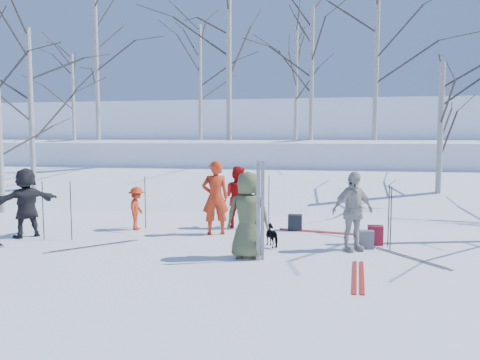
% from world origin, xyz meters
% --- Properties ---
extents(ground, '(120.00, 120.00, 0.00)m').
position_xyz_m(ground, '(0.00, 0.00, 0.00)').
color(ground, white).
rests_on(ground, ground).
extents(snow_ramp, '(70.00, 9.49, 4.12)m').
position_xyz_m(snow_ramp, '(0.00, 7.00, 0.15)').
color(snow_ramp, white).
rests_on(snow_ramp, ground).
extents(snow_plateau, '(70.00, 18.00, 2.20)m').
position_xyz_m(snow_plateau, '(0.00, 17.00, 1.00)').
color(snow_plateau, white).
rests_on(snow_plateau, ground).
extents(far_hill, '(90.00, 30.00, 6.00)m').
position_xyz_m(far_hill, '(0.00, 38.00, 2.00)').
color(far_hill, white).
rests_on(far_hill, ground).
extents(skier_olive_center, '(0.87, 0.62, 1.68)m').
position_xyz_m(skier_olive_center, '(0.59, -0.80, 0.84)').
color(skier_olive_center, '#495331').
rests_on(skier_olive_center, ground).
extents(skier_red_north, '(0.76, 0.64, 1.78)m').
position_xyz_m(skier_red_north, '(-0.56, 1.26, 0.89)').
color(skier_red_north, red).
rests_on(skier_red_north, ground).
extents(skier_redor_behind, '(0.91, 0.79, 1.59)m').
position_xyz_m(skier_redor_behind, '(-0.21, 2.20, 0.79)').
color(skier_redor_behind, red).
rests_on(skier_redor_behind, ground).
extents(skier_red_seated, '(0.50, 0.76, 1.09)m').
position_xyz_m(skier_red_seated, '(-2.63, 1.41, 0.55)').
color(skier_red_seated, red).
rests_on(skier_red_seated, ground).
extents(skier_cream_east, '(1.02, 0.86, 1.64)m').
position_xyz_m(skier_cream_east, '(2.60, 0.19, 0.82)').
color(skier_cream_east, beige).
rests_on(skier_cream_east, ground).
extents(skier_grey_west, '(1.33, 1.47, 1.63)m').
position_xyz_m(skier_grey_west, '(-4.82, 0.13, 0.81)').
color(skier_grey_west, black).
rests_on(skier_grey_west, ground).
extents(dog, '(0.52, 0.60, 0.47)m').
position_xyz_m(dog, '(0.96, 0.25, 0.24)').
color(dog, black).
rests_on(dog, ground).
extents(upright_ski_left, '(0.09, 0.16, 1.90)m').
position_xyz_m(upright_ski_left, '(0.82, -1.01, 0.95)').
color(upright_ski_left, silver).
rests_on(upright_ski_left, ground).
extents(upright_ski_right, '(0.10, 0.23, 1.89)m').
position_xyz_m(upright_ski_right, '(0.90, -0.99, 0.95)').
color(upright_ski_right, silver).
rests_on(upright_ski_right, ground).
extents(ski_pair_a, '(2.09, 2.10, 0.02)m').
position_xyz_m(ski_pair_a, '(-2.81, -0.51, 0.01)').
color(ski_pair_a, silver).
rests_on(ski_pair_a, ground).
extents(ski_pair_c, '(0.82, 1.97, 0.02)m').
position_xyz_m(ski_pair_c, '(1.86, 1.96, 0.01)').
color(ski_pair_c, '#A31C17').
rests_on(ski_pair_c, ground).
extents(ski_pair_d, '(0.42, 1.92, 0.02)m').
position_xyz_m(ski_pair_d, '(2.62, -1.68, 0.01)').
color(ski_pair_d, '#A31C17').
rests_on(ski_pair_d, ground).
extents(ski_pair_e, '(2.03, 2.09, 0.02)m').
position_xyz_m(ski_pair_e, '(3.66, -0.21, 0.01)').
color(ski_pair_e, silver).
rests_on(ski_pair_e, ground).
extents(ski_pole_a, '(0.02, 0.02, 1.34)m').
position_xyz_m(ski_pole_a, '(-2.49, 1.61, 0.67)').
color(ski_pole_a, black).
rests_on(ski_pole_a, ground).
extents(ski_pole_b, '(0.02, 0.02, 1.34)m').
position_xyz_m(ski_pole_b, '(3.37, 0.25, 0.67)').
color(ski_pole_b, black).
rests_on(ski_pole_b, ground).
extents(ski_pole_c, '(0.02, 0.02, 1.34)m').
position_xyz_m(ski_pole_c, '(0.62, 2.21, 0.67)').
color(ski_pole_c, black).
rests_on(ski_pole_c, ground).
extents(ski_pole_d, '(0.02, 0.02, 1.34)m').
position_xyz_m(ski_pole_d, '(-3.61, 0.01, 0.67)').
color(ski_pole_d, black).
rests_on(ski_pole_d, ground).
extents(ski_pole_e, '(0.02, 0.02, 1.34)m').
position_xyz_m(ski_pole_e, '(-4.27, -0.06, 0.67)').
color(ski_pole_e, black).
rests_on(ski_pole_e, ground).
extents(ski_pole_f, '(0.02, 0.02, 1.34)m').
position_xyz_m(ski_pole_f, '(3.37, 0.63, 0.67)').
color(ski_pole_f, black).
rests_on(ski_pole_f, ground).
extents(backpack_red, '(0.32, 0.22, 0.42)m').
position_xyz_m(backpack_red, '(3.12, 0.81, 0.21)').
color(backpack_red, maroon).
rests_on(backpack_red, ground).
extents(backpack_grey, '(0.30, 0.20, 0.38)m').
position_xyz_m(backpack_grey, '(2.91, 0.43, 0.19)').
color(backpack_grey, slate).
rests_on(backpack_grey, ground).
extents(backpack_dark, '(0.34, 0.24, 0.40)m').
position_xyz_m(backpack_dark, '(1.30, 2.07, 0.20)').
color(backpack_dark, black).
rests_on(backpack_dark, ground).
extents(birch_plateau_a, '(4.92, 4.92, 6.17)m').
position_xyz_m(birch_plateau_a, '(0.29, 16.46, 5.29)').
color(birch_plateau_a, silver).
rests_on(birch_plateau_a, snow_plateau).
extents(birch_plateau_b, '(5.30, 5.30, 6.71)m').
position_xyz_m(birch_plateau_b, '(3.95, 10.60, 5.55)').
color(birch_plateau_b, silver).
rests_on(birch_plateau_b, snow_plateau).
extents(birch_plateau_c, '(3.80, 3.80, 4.57)m').
position_xyz_m(birch_plateau_c, '(-11.46, 13.73, 4.48)').
color(birch_plateau_c, silver).
rests_on(birch_plateau_c, snow_plateau).
extents(birch_plateau_e, '(4.69, 4.69, 5.84)m').
position_xyz_m(birch_plateau_e, '(1.31, 11.44, 5.12)').
color(birch_plateau_e, silver).
rests_on(birch_plateau_e, snow_plateau).
extents(birch_plateau_f, '(4.57, 4.57, 5.67)m').
position_xyz_m(birch_plateau_f, '(-4.28, 13.34, 5.04)').
color(birch_plateau_f, silver).
rests_on(birch_plateau_f, snow_plateau).
extents(birch_plateau_g, '(5.65, 5.65, 7.21)m').
position_xyz_m(birch_plateau_g, '(-1.93, 9.25, 5.81)').
color(birch_plateau_g, silver).
rests_on(birch_plateau_g, snow_plateau).
extents(birch_plateau_h, '(5.25, 5.25, 6.64)m').
position_xyz_m(birch_plateau_h, '(-8.97, 11.67, 5.52)').
color(birch_plateau_h, silver).
rests_on(birch_plateau_h, snow_plateau).
extents(birch_edge_d, '(4.93, 4.93, 6.19)m').
position_xyz_m(birch_edge_d, '(-8.44, 5.67, 3.09)').
color(birch_edge_d, silver).
rests_on(birch_edge_d, ground).
extents(birch_edge_e, '(3.86, 3.86, 4.65)m').
position_xyz_m(birch_edge_e, '(5.51, 6.03, 2.33)').
color(birch_edge_e, silver).
rests_on(birch_edge_e, ground).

